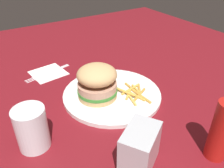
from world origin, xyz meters
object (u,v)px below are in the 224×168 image
(drink_glass, at_px, (32,130))
(napkin_dispenser, at_px, (140,148))
(plate, at_px, (112,94))
(fork, at_px, (48,72))
(fries_pile, at_px, (134,93))
(napkin, at_px, (48,73))
(ketchup_bottle, at_px, (221,131))
(sandwich, at_px, (96,81))

(drink_glass, xyz_separation_m, napkin_dispenser, (0.17, -0.17, 0.00))
(plate, bearing_deg, fork, 116.23)
(plate, distance_m, napkin_dispenser, 0.26)
(fork, height_order, drink_glass, drink_glass)
(fork, height_order, napkin_dispenser, napkin_dispenser)
(fries_pile, relative_size, napkin, 1.10)
(plate, distance_m, fries_pile, 0.07)
(drink_glass, bearing_deg, fork, 66.64)
(fries_pile, height_order, napkin_dispenser, napkin_dispenser)
(fork, bearing_deg, ketchup_bottle, -71.27)
(fork, relative_size, napkin_dispenser, 1.89)
(ketchup_bottle, bearing_deg, napkin_dispenser, 155.52)
(fries_pile, distance_m, fork, 0.33)
(fries_pile, xyz_separation_m, napkin, (-0.17, 0.28, -0.02))
(sandwich, distance_m, napkin, 0.25)
(plate, height_order, drink_glass, drink_glass)
(napkin_dispenser, xyz_separation_m, ketchup_bottle, (0.15, -0.07, 0.02))
(napkin, relative_size, fork, 0.64)
(sandwich, xyz_separation_m, fries_pile, (0.10, -0.05, -0.05))
(plate, relative_size, napkin_dispenser, 3.20)
(fries_pile, relative_size, fork, 0.71)
(napkin, distance_m, napkin_dispenser, 0.48)
(plate, xyz_separation_m, drink_glass, (-0.25, -0.07, 0.04))
(sandwich, height_order, ketchup_bottle, ketchup_bottle)
(fries_pile, xyz_separation_m, napkin_dispenser, (-0.14, -0.20, 0.03))
(drink_glass, bearing_deg, napkin, 66.42)
(sandwich, relative_size, fork, 0.67)
(sandwich, xyz_separation_m, fork, (-0.07, 0.23, -0.06))
(napkin_dispenser, bearing_deg, plate, -141.50)
(napkin, distance_m, drink_glass, 0.34)
(fries_pile, relative_size, ketchup_bottle, 0.87)
(napkin_dispenser, bearing_deg, napkin, -118.31)
(plate, bearing_deg, ketchup_bottle, -77.57)
(sandwich, xyz_separation_m, napkin_dispenser, (-0.04, -0.25, -0.02))
(drink_glass, bearing_deg, fries_pile, 6.01)
(sandwich, relative_size, napkin_dispenser, 1.26)
(sandwich, bearing_deg, plate, -13.46)
(sandwich, xyz_separation_m, ketchup_bottle, (0.11, -0.32, 0.01))
(drink_glass, height_order, napkin_dispenser, drink_glass)
(sandwich, height_order, napkin_dispenser, sandwich)
(drink_glass, bearing_deg, ketchup_bottle, -36.28)
(fries_pile, height_order, napkin, fries_pile)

